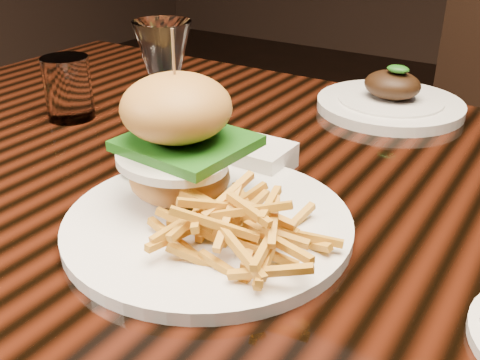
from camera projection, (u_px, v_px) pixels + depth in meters
The scene contains 6 objects.
dining_table at pixel (285, 234), 0.77m from camera, with size 1.60×0.90×0.75m.
burger_plate at pixel (200, 182), 0.63m from camera, with size 0.33×0.33×0.22m.
ramekin at pixel (262, 158), 0.77m from camera, with size 0.08×0.08×0.04m, color silver.
wine_glass at pixel (164, 64), 0.72m from camera, with size 0.07×0.07×0.20m.
water_tumbler at pixel (68, 88), 0.93m from camera, with size 0.08×0.08×0.10m, color white.
far_dish at pixel (390, 101), 0.98m from camera, with size 0.25×0.25×0.08m.
Camera 1 is at (0.30, -0.59, 1.09)m, focal length 42.00 mm.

